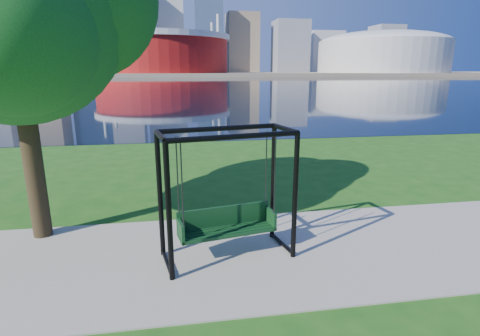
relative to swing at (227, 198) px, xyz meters
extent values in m
plane|color=#1E5114|center=(0.36, 0.51, -1.24)|extent=(900.00, 900.00, 0.00)
cube|color=#9E937F|center=(0.36, 0.01, -1.23)|extent=(120.00, 4.00, 0.03)
cube|color=black|center=(0.36, 102.51, -1.23)|extent=(900.00, 180.00, 0.02)
cube|color=#937F60|center=(0.36, 306.51, -0.24)|extent=(900.00, 228.00, 2.00)
cylinder|color=maroon|center=(-9.64, 235.51, 11.76)|extent=(80.00, 80.00, 22.00)
cylinder|color=silver|center=(-9.64, 235.51, 21.26)|extent=(83.00, 83.00, 3.00)
cylinder|color=silver|center=(23.27, 254.51, 16.76)|extent=(2.00, 2.00, 32.00)
cylinder|color=silver|center=(-42.55, 254.51, 16.76)|extent=(2.00, 2.00, 32.00)
cylinder|color=silver|center=(-42.55, 216.51, 16.76)|extent=(2.00, 2.00, 32.00)
cylinder|color=silver|center=(23.27, 216.51, 16.76)|extent=(2.00, 2.00, 32.00)
cylinder|color=beige|center=(135.36, 235.51, 10.76)|extent=(84.00, 84.00, 20.00)
ellipsoid|color=beige|center=(135.36, 235.51, 19.76)|extent=(84.00, 84.00, 15.12)
cube|color=#998466|center=(-99.64, 300.51, 44.76)|extent=(26.00, 26.00, 88.00)
cube|color=slate|center=(-69.64, 325.51, 48.26)|extent=(30.00, 24.00, 95.00)
cube|color=gray|center=(-39.64, 305.51, 36.76)|extent=(24.00, 24.00, 72.00)
cube|color=silver|center=(-9.64, 335.51, 40.76)|extent=(32.00, 28.00, 80.00)
cube|color=slate|center=(25.36, 310.51, 29.76)|extent=(22.00, 22.00, 58.00)
cube|color=#998466|center=(55.36, 325.51, 24.76)|extent=(26.00, 26.00, 48.00)
cube|color=gray|center=(95.36, 315.51, 21.76)|extent=(28.00, 24.00, 42.00)
cube|color=silver|center=(135.36, 340.51, 18.76)|extent=(30.00, 26.00, 36.00)
cube|color=gray|center=(185.36, 320.51, 20.76)|extent=(24.00, 24.00, 40.00)
cube|color=#998466|center=(225.36, 335.51, 16.76)|extent=(26.00, 26.00, 32.00)
cylinder|color=black|center=(-1.08, -0.74, 0.02)|extent=(0.12, 0.12, 2.52)
cylinder|color=black|center=(1.28, -0.28, 0.02)|extent=(0.12, 0.12, 2.52)
cylinder|color=black|center=(-1.27, 0.22, 0.02)|extent=(0.12, 0.12, 2.52)
cylinder|color=black|center=(1.09, 0.68, 0.02)|extent=(0.12, 0.12, 2.52)
cylinder|color=black|center=(0.10, -0.51, 1.28)|extent=(2.38, 0.56, 0.10)
cylinder|color=black|center=(-0.09, 0.45, 1.28)|extent=(2.38, 0.56, 0.10)
cylinder|color=black|center=(-1.18, -0.26, 1.28)|extent=(0.28, 0.99, 0.10)
cylinder|color=black|center=(-1.18, -0.26, -1.15)|extent=(0.27, 0.98, 0.08)
cylinder|color=black|center=(1.19, 0.20, 1.28)|extent=(0.28, 0.99, 0.10)
cylinder|color=black|center=(1.19, 0.20, -1.15)|extent=(0.27, 0.98, 0.08)
cube|color=black|center=(0.01, -0.03, -0.69)|extent=(1.97, 0.85, 0.07)
cube|color=black|center=(-0.03, 0.18, -0.45)|extent=(1.89, 0.42, 0.42)
cube|color=black|center=(-0.90, -0.21, -0.54)|extent=(0.15, 0.49, 0.37)
cube|color=black|center=(0.91, 0.15, -0.54)|extent=(0.15, 0.49, 0.37)
cylinder|color=#313035|center=(-0.84, -0.40, 0.43)|extent=(0.03, 0.03, 1.59)
cylinder|color=#313035|center=(0.93, -0.06, 0.43)|extent=(0.03, 0.03, 1.59)
cylinder|color=#313035|center=(-0.92, 0.00, 0.43)|extent=(0.03, 0.03, 1.59)
cylinder|color=#313035|center=(0.85, 0.34, 0.43)|extent=(0.03, 0.03, 1.59)
cylinder|color=black|center=(-3.97, 1.60, 0.74)|extent=(0.40, 0.40, 3.96)
sphere|color=#17511B|center=(-3.97, 1.60, 3.45)|extent=(4.33, 4.33, 4.33)
sphere|color=#17511B|center=(-2.80, 2.14, 3.81)|extent=(3.24, 3.24, 3.24)
sphere|color=#17511B|center=(-3.61, 0.61, 2.99)|extent=(2.88, 2.88, 2.88)
camera|label=1|loc=(-0.85, -6.78, 2.38)|focal=28.00mm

